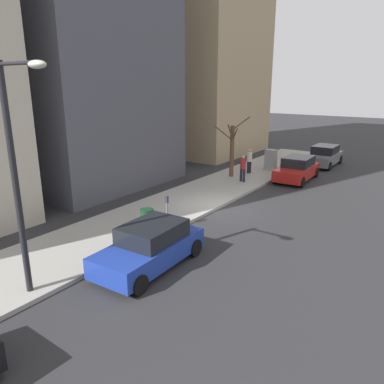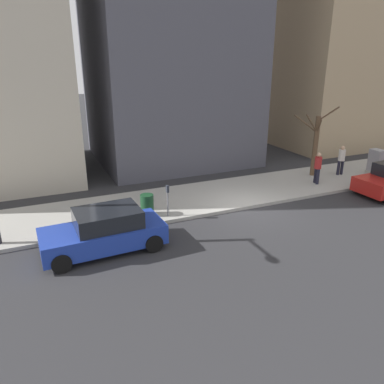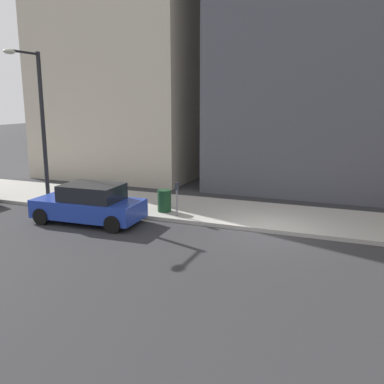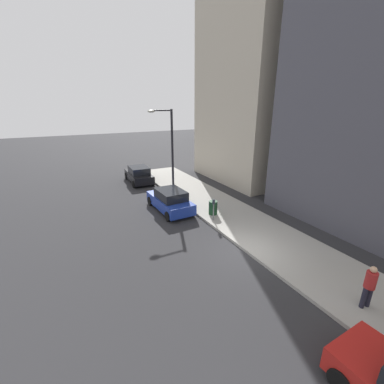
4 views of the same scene
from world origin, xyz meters
name	(u,v)px [view 2 (image 2 of 4)]	position (x,y,z in m)	size (l,w,h in m)	color
ground_plane	(248,209)	(0.00, 0.00, 0.00)	(120.00, 120.00, 0.00)	#2B2B2D
sidewalk	(227,194)	(2.00, 0.00, 0.07)	(4.00, 36.00, 0.15)	#9E9B93
parked_car_blue	(104,231)	(-1.20, 6.64, 0.74)	(2.06, 4.26, 1.52)	#1E389E
parking_meter	(168,197)	(0.45, 3.68, 0.98)	(0.14, 0.10, 1.35)	slate
utility_box	(376,162)	(1.30, -9.17, 0.85)	(0.83, 0.61, 1.43)	#A8A399
bare_tree	(315,143)	(2.59, -5.78, 1.97)	(1.67, 1.61, 3.93)	brown
trash_bin	(147,205)	(0.90, 4.45, 0.60)	(0.56, 0.56, 0.90)	#14381E
pedestrian_near_meter	(341,159)	(2.05, -7.29, 1.09)	(0.36, 0.40, 1.66)	#1E1E2D
pedestrian_midblock	(318,166)	(1.34, -4.98, 1.09)	(0.39, 0.36, 1.66)	#1E1E2D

